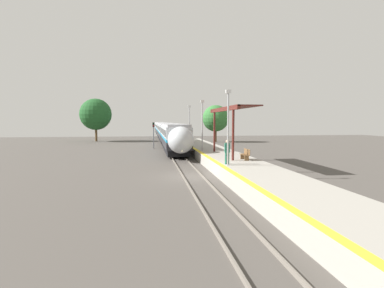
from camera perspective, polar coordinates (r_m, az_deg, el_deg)
ground_plane at (r=22.45m, az=0.01°, el=-6.20°), size 120.00×120.00×0.00m
rail_left at (r=22.35m, az=-1.83°, el=-6.05°), size 0.08×90.00×0.15m
rail_right at (r=22.55m, az=1.83°, el=-5.96°), size 0.08×90.00×0.15m
train at (r=69.15m, az=-5.41°, el=2.73°), size 2.83×81.12×3.76m
platform_right at (r=23.19m, az=9.33°, el=-4.69°), size 4.06×64.00×0.99m
platform_bench at (r=24.67m, az=10.16°, el=-1.92°), size 0.44×1.43×0.89m
person_waiting at (r=21.98m, az=6.71°, el=-1.43°), size 0.36×0.23×1.78m
railway_signal at (r=45.21m, az=-7.34°, el=2.20°), size 0.28×0.28×3.93m
lamppost_near at (r=21.31m, az=6.88°, el=4.12°), size 0.36×0.20×5.34m
lamppost_mid at (r=31.63m, az=1.98°, el=4.22°), size 0.36×0.20×5.34m
lamppost_far at (r=42.07m, az=-0.50°, el=4.27°), size 0.36×0.20×5.34m
station_canopy at (r=27.64m, az=7.01°, el=6.27°), size 2.02×10.04×4.39m
background_tree_left at (r=63.92m, az=-17.87°, el=5.40°), size 6.36×6.36×8.68m
background_tree_right at (r=59.29m, az=4.53°, el=4.88°), size 5.21×5.21×7.27m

